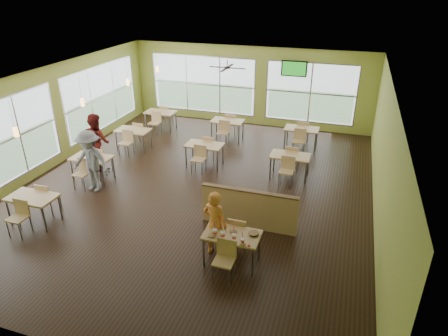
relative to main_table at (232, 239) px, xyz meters
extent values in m
plane|color=black|center=(-2.00, 3.00, -0.63)|extent=(12.00, 12.00, 0.00)
plane|color=white|center=(-2.00, 3.00, 2.57)|extent=(12.00, 12.00, 0.00)
cube|color=#A2B348|center=(-2.00, 9.00, 0.97)|extent=(10.00, 0.04, 3.20)
cube|color=#A2B348|center=(-2.00, -3.00, 0.97)|extent=(10.00, 0.04, 3.20)
cube|color=#A2B348|center=(-7.00, 3.00, 0.97)|extent=(0.04, 12.00, 3.20)
cube|color=#A2B348|center=(3.00, 3.00, 0.97)|extent=(0.04, 12.00, 3.20)
cube|color=white|center=(-6.98, 6.00, 0.89)|extent=(0.02, 4.50, 2.35)
cube|color=white|center=(-4.00, 8.98, 0.89)|extent=(4.50, 0.02, 2.35)
cube|color=white|center=(0.50, 8.98, 0.89)|extent=(3.50, 0.02, 2.35)
cube|color=#B7BABC|center=(-6.97, 3.50, -0.28)|extent=(0.04, 9.40, 0.05)
cube|color=#B7BABC|center=(-1.75, 8.97, -0.28)|extent=(8.00, 0.04, 0.05)
cube|color=tan|center=(0.00, 0.00, 0.10)|extent=(1.20, 0.70, 0.04)
cube|color=brown|center=(0.00, 0.00, 0.07)|extent=(1.22, 0.71, 0.01)
cylinder|color=slate|center=(-0.54, -0.29, -0.28)|extent=(0.05, 0.05, 0.71)
cylinder|color=slate|center=(0.54, -0.29, -0.28)|extent=(0.05, 0.05, 0.71)
cylinder|color=slate|center=(-0.54, 0.29, -0.28)|extent=(0.05, 0.05, 0.71)
cylinder|color=slate|center=(0.54, 0.29, -0.28)|extent=(0.05, 0.05, 0.71)
cube|color=tan|center=(0.00, 0.55, -0.18)|extent=(0.42, 0.42, 0.04)
cube|color=tan|center=(0.00, 0.74, 0.04)|extent=(0.42, 0.04, 0.40)
cube|color=tan|center=(0.00, -0.55, -0.18)|extent=(0.42, 0.42, 0.04)
cube|color=tan|center=(0.00, -0.74, 0.04)|extent=(0.42, 0.04, 0.40)
cube|color=tan|center=(0.00, 1.45, -0.13)|extent=(2.40, 0.12, 1.00)
cube|color=brown|center=(0.00, 1.45, 0.39)|extent=(2.40, 0.14, 0.04)
cube|color=tan|center=(-5.20, 0.00, 0.10)|extent=(1.20, 0.70, 0.04)
cube|color=brown|center=(-5.20, 0.00, 0.07)|extent=(1.22, 0.71, 0.01)
cylinder|color=slate|center=(-5.74, -0.29, -0.28)|extent=(0.05, 0.05, 0.71)
cylinder|color=slate|center=(-4.66, -0.29, -0.28)|extent=(0.05, 0.05, 0.71)
cylinder|color=slate|center=(-5.74, 0.29, -0.28)|extent=(0.05, 0.05, 0.71)
cylinder|color=slate|center=(-4.66, 0.29, -0.28)|extent=(0.05, 0.05, 0.71)
cube|color=tan|center=(-5.20, 0.55, -0.18)|extent=(0.42, 0.42, 0.04)
cube|color=tan|center=(-5.20, 0.74, 0.04)|extent=(0.42, 0.04, 0.40)
cube|color=tan|center=(-5.20, -0.55, -0.18)|extent=(0.42, 0.42, 0.04)
cube|color=tan|center=(-5.20, -0.74, 0.04)|extent=(0.42, 0.04, 0.40)
cube|color=tan|center=(-5.20, 2.50, 0.10)|extent=(1.20, 0.70, 0.04)
cube|color=brown|center=(-5.20, 2.50, 0.07)|extent=(1.22, 0.71, 0.01)
cylinder|color=slate|center=(-5.74, 2.21, -0.28)|extent=(0.05, 0.05, 0.71)
cylinder|color=slate|center=(-4.66, 2.21, -0.28)|extent=(0.05, 0.05, 0.71)
cylinder|color=slate|center=(-5.74, 2.79, -0.28)|extent=(0.05, 0.05, 0.71)
cylinder|color=slate|center=(-4.66, 2.79, -0.28)|extent=(0.05, 0.05, 0.71)
cube|color=tan|center=(-5.20, 3.05, -0.18)|extent=(0.42, 0.42, 0.04)
cube|color=tan|center=(-5.20, 3.24, 0.04)|extent=(0.42, 0.04, 0.40)
cube|color=tan|center=(-5.20, 1.95, -0.18)|extent=(0.42, 0.42, 0.04)
cube|color=tan|center=(-5.20, 1.76, 0.04)|extent=(0.42, 0.04, 0.40)
cube|color=tan|center=(-5.20, 5.00, 0.10)|extent=(1.20, 0.70, 0.04)
cube|color=brown|center=(-5.20, 5.00, 0.07)|extent=(1.22, 0.71, 0.01)
cylinder|color=slate|center=(-5.74, 4.71, -0.28)|extent=(0.05, 0.05, 0.71)
cylinder|color=slate|center=(-4.66, 4.71, -0.28)|extent=(0.05, 0.05, 0.71)
cylinder|color=slate|center=(-5.74, 5.29, -0.28)|extent=(0.05, 0.05, 0.71)
cylinder|color=slate|center=(-4.66, 5.29, -0.28)|extent=(0.05, 0.05, 0.71)
cube|color=tan|center=(-5.20, 5.55, -0.18)|extent=(0.42, 0.42, 0.04)
cube|color=tan|center=(-5.20, 5.74, 0.04)|extent=(0.42, 0.04, 0.40)
cube|color=tan|center=(-5.20, 4.45, -0.18)|extent=(0.42, 0.42, 0.04)
cube|color=tan|center=(-5.20, 4.26, 0.04)|extent=(0.42, 0.04, 0.40)
cube|color=tan|center=(-5.20, 7.20, 0.10)|extent=(1.20, 0.70, 0.04)
cube|color=brown|center=(-5.20, 7.20, 0.07)|extent=(1.22, 0.71, 0.01)
cylinder|color=slate|center=(-5.74, 6.91, -0.28)|extent=(0.05, 0.05, 0.71)
cylinder|color=slate|center=(-4.66, 6.91, -0.28)|extent=(0.05, 0.05, 0.71)
cylinder|color=slate|center=(-5.74, 7.49, -0.28)|extent=(0.05, 0.05, 0.71)
cylinder|color=slate|center=(-4.66, 7.49, -0.28)|extent=(0.05, 0.05, 0.71)
cube|color=tan|center=(-5.20, 7.75, -0.18)|extent=(0.42, 0.42, 0.04)
cube|color=tan|center=(-5.20, 7.94, 0.04)|extent=(0.42, 0.04, 0.40)
cube|color=tan|center=(-5.20, 6.65, -0.18)|extent=(0.42, 0.42, 0.04)
cube|color=tan|center=(-5.20, 6.46, 0.04)|extent=(0.42, 0.04, 0.40)
cube|color=tan|center=(-2.30, 4.50, 0.10)|extent=(1.20, 0.70, 0.04)
cube|color=brown|center=(-2.30, 4.50, 0.07)|extent=(1.22, 0.71, 0.01)
cylinder|color=slate|center=(-2.84, 4.21, -0.28)|extent=(0.05, 0.05, 0.71)
cylinder|color=slate|center=(-1.76, 4.21, -0.28)|extent=(0.05, 0.05, 0.71)
cylinder|color=slate|center=(-2.84, 4.79, -0.28)|extent=(0.05, 0.05, 0.71)
cylinder|color=slate|center=(-1.76, 4.79, -0.28)|extent=(0.05, 0.05, 0.71)
cube|color=tan|center=(-2.30, 5.05, -0.18)|extent=(0.42, 0.42, 0.04)
cube|color=tan|center=(-2.30, 5.24, 0.04)|extent=(0.42, 0.04, 0.40)
cube|color=tan|center=(-2.30, 3.95, -0.18)|extent=(0.42, 0.42, 0.04)
cube|color=tan|center=(-2.30, 3.76, 0.04)|extent=(0.42, 0.04, 0.40)
cube|color=tan|center=(-2.30, 7.00, 0.10)|extent=(1.20, 0.70, 0.04)
cube|color=brown|center=(-2.30, 7.00, 0.07)|extent=(1.22, 0.71, 0.01)
cylinder|color=slate|center=(-2.84, 6.71, -0.28)|extent=(0.05, 0.05, 0.71)
cylinder|color=slate|center=(-1.76, 6.71, -0.28)|extent=(0.05, 0.05, 0.71)
cylinder|color=slate|center=(-2.84, 7.29, -0.28)|extent=(0.05, 0.05, 0.71)
cylinder|color=slate|center=(-1.76, 7.29, -0.28)|extent=(0.05, 0.05, 0.71)
cube|color=tan|center=(-2.30, 7.55, -0.18)|extent=(0.42, 0.42, 0.04)
cube|color=tan|center=(-2.30, 7.74, 0.04)|extent=(0.42, 0.04, 0.40)
cube|color=tan|center=(-2.30, 6.45, -0.18)|extent=(0.42, 0.42, 0.04)
cube|color=tan|center=(-2.30, 6.26, 0.04)|extent=(0.42, 0.04, 0.40)
cube|color=tan|center=(0.50, 4.50, 0.10)|extent=(1.20, 0.70, 0.04)
cube|color=brown|center=(0.50, 4.50, 0.07)|extent=(1.22, 0.71, 0.01)
cylinder|color=slate|center=(-0.04, 4.21, -0.28)|extent=(0.05, 0.05, 0.71)
cylinder|color=slate|center=(1.04, 4.21, -0.28)|extent=(0.05, 0.05, 0.71)
cylinder|color=slate|center=(-0.04, 4.79, -0.28)|extent=(0.05, 0.05, 0.71)
cylinder|color=slate|center=(1.04, 4.79, -0.28)|extent=(0.05, 0.05, 0.71)
cube|color=tan|center=(0.50, 5.05, -0.18)|extent=(0.42, 0.42, 0.04)
cube|color=tan|center=(0.50, 5.24, 0.04)|extent=(0.42, 0.04, 0.40)
cube|color=tan|center=(0.50, 3.95, -0.18)|extent=(0.42, 0.42, 0.04)
cube|color=tan|center=(0.50, 3.76, 0.04)|extent=(0.42, 0.04, 0.40)
cube|color=tan|center=(0.50, 7.00, 0.10)|extent=(1.20, 0.70, 0.04)
cube|color=brown|center=(0.50, 7.00, 0.07)|extent=(1.22, 0.71, 0.01)
cylinder|color=slate|center=(-0.04, 6.71, -0.28)|extent=(0.05, 0.05, 0.71)
cylinder|color=slate|center=(1.04, 6.71, -0.28)|extent=(0.05, 0.05, 0.71)
cylinder|color=slate|center=(-0.04, 7.29, -0.28)|extent=(0.05, 0.05, 0.71)
cylinder|color=slate|center=(1.04, 7.29, -0.28)|extent=(0.05, 0.05, 0.71)
cube|color=tan|center=(0.50, 7.55, -0.18)|extent=(0.42, 0.42, 0.04)
cube|color=tan|center=(0.50, 7.74, 0.04)|extent=(0.42, 0.04, 0.40)
cube|color=tan|center=(0.50, 6.45, -0.18)|extent=(0.42, 0.42, 0.04)
cube|color=tan|center=(0.50, 6.26, 0.04)|extent=(0.42, 0.04, 0.40)
cylinder|color=#2D2119|center=(-5.20, 0.00, 2.22)|extent=(0.01, 0.01, 0.70)
cylinder|color=#F6A64E|center=(-5.20, 0.00, 1.82)|extent=(0.11, 0.11, 0.22)
cylinder|color=#2D2119|center=(-5.20, 2.50, 2.22)|extent=(0.01, 0.01, 0.70)
cylinder|color=#F6A64E|center=(-5.20, 2.50, 1.82)|extent=(0.11, 0.11, 0.22)
cylinder|color=#2D2119|center=(-5.20, 5.00, 2.22)|extent=(0.01, 0.01, 0.70)
cylinder|color=#F6A64E|center=(-5.20, 5.00, 1.82)|extent=(0.11, 0.11, 0.22)
cylinder|color=#2D2119|center=(-5.20, 7.20, 2.22)|extent=(0.01, 0.01, 0.70)
cylinder|color=#F6A64E|center=(-5.20, 7.20, 1.82)|extent=(0.11, 0.11, 0.22)
cylinder|color=#2D2119|center=(-2.00, 6.00, 2.45)|extent=(0.03, 0.03, 0.24)
cylinder|color=#2D2119|center=(-2.00, 6.00, 2.31)|extent=(0.16, 0.16, 0.06)
cube|color=#2D2119|center=(-1.65, 6.00, 2.31)|extent=(0.55, 0.10, 0.01)
cube|color=#2D2119|center=(-2.00, 6.35, 2.31)|extent=(0.10, 0.55, 0.01)
cube|color=#2D2119|center=(-2.35, 6.00, 2.31)|extent=(0.55, 0.10, 0.01)
cube|color=#2D2119|center=(-2.00, 5.65, 2.31)|extent=(0.10, 0.55, 0.01)
cube|color=black|center=(-0.20, 8.90, 1.82)|extent=(1.00, 0.06, 0.60)
cube|color=#218620|center=(-0.20, 8.87, 1.82)|extent=(0.90, 0.01, 0.52)
imported|color=#DA4618|center=(-0.44, 0.17, 0.17)|extent=(0.65, 0.50, 1.60)
imported|color=#5A1310|center=(-5.50, 3.28, 0.29)|extent=(1.11, 1.01, 1.85)
imported|color=slate|center=(-4.80, 1.93, 0.29)|extent=(1.25, 0.80, 1.84)
cone|color=white|center=(-0.33, -0.15, 0.19)|extent=(0.10, 0.10, 0.13)
cylinder|color=red|center=(-0.33, -0.15, 0.19)|extent=(0.09, 0.09, 0.04)
cylinder|color=white|center=(-0.33, -0.15, 0.26)|extent=(0.10, 0.10, 0.01)
cylinder|color=blue|center=(-0.33, -0.15, 0.37)|extent=(0.01, 0.06, 0.24)
cone|color=white|center=(-0.14, -0.18, 0.18)|extent=(0.10, 0.10, 0.13)
cylinder|color=red|center=(-0.14, -0.18, 0.19)|extent=(0.09, 0.09, 0.04)
cylinder|color=white|center=(-0.14, -0.18, 0.26)|extent=(0.10, 0.10, 0.01)
cylinder|color=yellow|center=(-0.14, -0.18, 0.37)|extent=(0.03, 0.06, 0.24)
cone|color=white|center=(0.10, -0.18, 0.18)|extent=(0.09, 0.09, 0.13)
cylinder|color=red|center=(0.10, -0.18, 0.18)|extent=(0.09, 0.09, 0.04)
cylinder|color=white|center=(0.10, -0.18, 0.25)|extent=(0.10, 0.10, 0.01)
cylinder|color=red|center=(0.10, -0.18, 0.36)|extent=(0.03, 0.06, 0.23)
cone|color=white|center=(0.30, -0.25, 0.17)|extent=(0.08, 0.08, 0.11)
cylinder|color=red|center=(0.30, -0.25, 0.18)|extent=(0.08, 0.08, 0.03)
cylinder|color=white|center=(0.30, -0.25, 0.23)|extent=(0.09, 0.09, 0.01)
cylinder|color=red|center=(0.30, -0.25, 0.33)|extent=(0.02, 0.05, 0.20)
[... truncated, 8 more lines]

